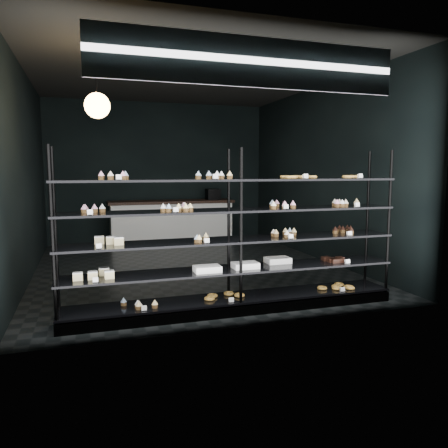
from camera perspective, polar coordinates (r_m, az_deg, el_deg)
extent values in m
cube|color=black|center=(7.59, -4.60, -5.58)|extent=(5.00, 6.00, 0.01)
cube|color=black|center=(7.56, -4.86, 18.74)|extent=(5.00, 6.00, 0.01)
cube|color=black|center=(10.35, -8.48, 6.65)|extent=(5.00, 0.01, 3.20)
cube|color=black|center=(4.53, 3.87, 6.25)|extent=(5.00, 0.01, 3.20)
cube|color=black|center=(7.26, -24.43, 5.94)|extent=(0.01, 6.00, 3.20)
cube|color=black|center=(8.33, 12.39, 6.47)|extent=(0.01, 6.00, 3.20)
cube|color=black|center=(5.29, 1.37, -10.58)|extent=(4.00, 0.50, 0.12)
cylinder|color=black|center=(4.61, -21.49, -1.90)|extent=(0.04, 0.04, 1.85)
cylinder|color=black|center=(5.04, -21.17, -1.15)|extent=(0.04, 0.04, 1.85)
cylinder|color=black|center=(4.88, 2.24, -0.93)|extent=(0.04, 0.04, 1.85)
cylinder|color=black|center=(5.29, 0.62, -0.30)|extent=(0.04, 0.04, 1.85)
cylinder|color=black|center=(5.85, 20.71, -0.05)|extent=(0.04, 0.04, 1.85)
cylinder|color=black|center=(6.20, 18.20, 0.43)|extent=(0.04, 0.04, 1.85)
cube|color=black|center=(5.26, 1.37, -9.65)|extent=(4.00, 0.50, 0.03)
cube|color=black|center=(5.17, 1.38, -5.93)|extent=(4.00, 0.50, 0.02)
cube|color=black|center=(5.11, 1.40, -2.10)|extent=(4.00, 0.50, 0.02)
cube|color=black|center=(5.06, 1.41, 1.81)|extent=(4.00, 0.50, 0.02)
cube|color=black|center=(5.04, 1.42, 5.77)|extent=(4.00, 0.50, 0.02)
cube|color=white|center=(4.60, -13.88, 5.91)|extent=(0.06, 0.04, 0.06)
cube|color=white|center=(4.79, -0.95, 6.15)|extent=(0.06, 0.04, 0.06)
cube|color=white|center=(5.21, 10.84, 6.11)|extent=(0.05, 0.04, 0.06)
cube|color=white|center=(5.58, 17.13, 5.98)|extent=(0.06, 0.04, 0.06)
cube|color=white|center=(4.60, -16.89, 1.45)|extent=(0.06, 0.04, 0.06)
cube|color=white|center=(4.70, -5.94, 1.83)|extent=(0.05, 0.04, 0.06)
cube|color=white|center=(5.09, 7.74, 2.20)|extent=(0.05, 0.04, 0.06)
cube|color=white|center=(5.56, 16.56, 2.38)|extent=(0.06, 0.04, 0.06)
cube|color=white|center=(4.65, -15.69, -2.80)|extent=(0.06, 0.04, 0.06)
cube|color=white|center=(4.83, -1.77, -2.19)|extent=(0.06, 0.04, 0.06)
cube|color=white|center=(5.17, 8.59, -1.64)|extent=(0.05, 0.04, 0.06)
cube|color=white|center=(5.59, 16.24, -1.20)|extent=(0.06, 0.04, 0.06)
cube|color=white|center=(4.72, -16.56, -7.03)|extent=(0.06, 0.04, 0.06)
cube|color=white|center=(5.61, 15.57, -4.77)|extent=(0.06, 0.04, 0.06)
cube|color=white|center=(4.84, -10.93, -10.81)|extent=(0.06, 0.04, 0.06)
cube|color=white|center=(5.07, 1.25, -9.87)|extent=(0.05, 0.04, 0.06)
cube|color=white|center=(5.66, 14.84, -8.30)|extent=(0.06, 0.04, 0.06)
cube|color=#0B123A|center=(4.73, 3.61, 20.33)|extent=(3.20, 0.04, 0.45)
cube|color=white|center=(4.71, 3.71, 20.38)|extent=(3.30, 0.02, 0.50)
cylinder|color=black|center=(5.85, -16.38, 18.92)|extent=(0.01, 0.01, 0.57)
sphere|color=#FFB559|center=(5.77, -16.23, 14.62)|extent=(0.31, 0.31, 0.31)
cube|color=silver|center=(9.96, -6.86, 0.08)|extent=(2.69, 0.60, 0.92)
cube|color=black|center=(9.91, -6.90, 2.90)|extent=(2.80, 0.65, 0.06)
cube|color=black|center=(10.13, -1.46, 3.91)|extent=(0.30, 0.30, 0.25)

